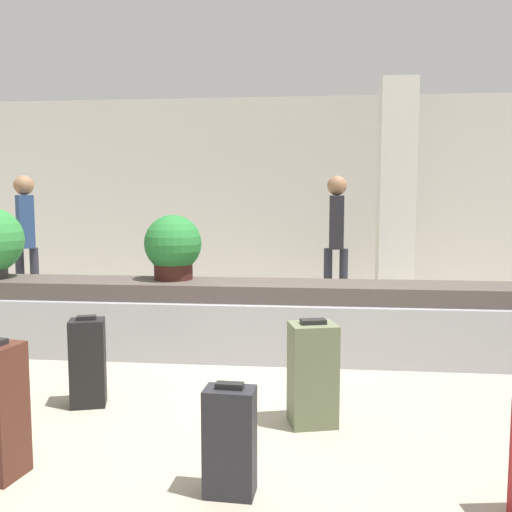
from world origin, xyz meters
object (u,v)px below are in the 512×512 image
object	(u,v)px
potted_plant_1	(173,247)
traveler_1	(336,231)
pillar	(396,191)
suitcase_2	(88,362)
suitcase_0	(313,374)
suitcase_3	(230,441)
traveler_2	(26,230)

from	to	relation	value
potted_plant_1	traveler_1	bearing A→B (deg)	48.83
pillar	traveler_1	xyz separation A→B (m)	(-0.90, -1.19, -0.52)
suitcase_2	traveler_1	distance (m)	4.01
suitcase_0	suitcase_2	world-z (taller)	suitcase_0
potted_plant_1	traveler_1	distance (m)	2.51
suitcase_3	traveler_2	world-z (taller)	traveler_2
pillar	potted_plant_1	bearing A→B (deg)	-129.65
potted_plant_1	traveler_1	world-z (taller)	traveler_1
suitcase_2	potted_plant_1	distance (m)	1.73
suitcase_0	suitcase_2	bearing A→B (deg)	159.14
pillar	potted_plant_1	size ratio (longest dim) A/B	5.03
suitcase_2	potted_plant_1	size ratio (longest dim) A/B	1.05
traveler_2	suitcase_3	bearing A→B (deg)	1.04
suitcase_2	suitcase_0	bearing A→B (deg)	-22.66
suitcase_3	traveler_2	distance (m)	5.46
traveler_1	suitcase_0	bearing A→B (deg)	-3.51
pillar	traveler_2	distance (m)	5.15
suitcase_2	potted_plant_1	bearing A→B (deg)	64.46
pillar	suitcase_2	xyz separation A→B (m)	(-2.80, -4.64, -1.28)
suitcase_2	traveler_1	bearing A→B (deg)	44.68
suitcase_0	suitcase_3	size ratio (longest dim) A/B	1.21
pillar	suitcase_2	world-z (taller)	pillar
potted_plant_1	traveler_1	size ratio (longest dim) A/B	0.36
suitcase_3	traveler_1	distance (m)	4.70
pillar	traveler_1	size ratio (longest dim) A/B	1.79
suitcase_0	suitcase_2	distance (m)	1.64
traveler_1	traveler_2	world-z (taller)	traveler_2
pillar	suitcase_3	bearing A→B (deg)	-105.33
suitcase_0	traveler_2	bearing A→B (deg)	123.89
suitcase_2	pillar	bearing A→B (deg)	42.44
suitcase_0	suitcase_3	xyz separation A→B (m)	(-0.41, -0.96, -0.06)
traveler_2	pillar	bearing A→B (deg)	70.24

